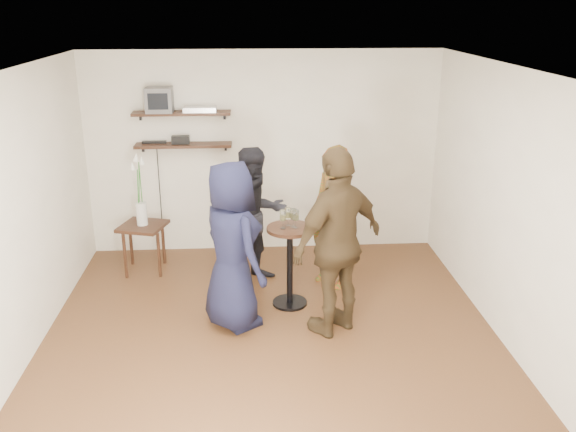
% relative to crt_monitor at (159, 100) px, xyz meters
% --- Properties ---
extents(room, '(4.58, 5.08, 2.68)m').
position_rel_crt_monitor_xyz_m(room, '(1.26, -2.38, -0.72)').
color(room, '#3F2514').
rests_on(room, ground).
extents(shelf_upper, '(1.20, 0.25, 0.04)m').
position_rel_crt_monitor_xyz_m(shelf_upper, '(0.26, 0.00, -0.17)').
color(shelf_upper, black).
rests_on(shelf_upper, room).
extents(shelf_lower, '(1.20, 0.25, 0.04)m').
position_rel_crt_monitor_xyz_m(shelf_lower, '(0.26, 0.00, -0.57)').
color(shelf_lower, black).
rests_on(shelf_lower, room).
extents(crt_monitor, '(0.32, 0.30, 0.30)m').
position_rel_crt_monitor_xyz_m(crt_monitor, '(0.00, 0.00, 0.00)').
color(crt_monitor, '#59595B').
rests_on(crt_monitor, shelf_upper).
extents(dvd_deck, '(0.40, 0.24, 0.06)m').
position_rel_crt_monitor_xyz_m(dvd_deck, '(0.48, 0.00, -0.12)').
color(dvd_deck, silver).
rests_on(dvd_deck, shelf_upper).
extents(radio, '(0.22, 0.10, 0.10)m').
position_rel_crt_monitor_xyz_m(radio, '(0.23, 0.00, -0.50)').
color(radio, black).
rests_on(radio, shelf_lower).
extents(power_strip, '(0.30, 0.05, 0.03)m').
position_rel_crt_monitor_xyz_m(power_strip, '(-0.11, 0.05, -0.54)').
color(power_strip, black).
rests_on(power_strip, shelf_lower).
extents(side_table, '(0.62, 0.62, 0.60)m').
position_rel_crt_monitor_xyz_m(side_table, '(-0.23, -0.54, -1.52)').
color(side_table, black).
rests_on(side_table, room).
extents(vase_lilies, '(0.19, 0.19, 0.91)m').
position_rel_crt_monitor_xyz_m(vase_lilies, '(-0.23, -0.54, -1.13)').
color(vase_lilies, silver).
rests_on(vase_lilies, side_table).
extents(drinks_table, '(0.49, 0.49, 0.90)m').
position_rel_crt_monitor_xyz_m(drinks_table, '(1.49, -1.54, -1.44)').
color(drinks_table, black).
rests_on(drinks_table, room).
extents(wine_glass_fl, '(0.07, 0.07, 0.20)m').
position_rel_crt_monitor_xyz_m(wine_glass_fl, '(1.41, -1.57, -0.98)').
color(wine_glass_fl, silver).
rests_on(wine_glass_fl, drinks_table).
extents(wine_glass_fr, '(0.07, 0.07, 0.20)m').
position_rel_crt_monitor_xyz_m(wine_glass_fr, '(1.55, -1.57, -0.98)').
color(wine_glass_fr, silver).
rests_on(wine_glass_fr, drinks_table).
extents(wine_glass_bl, '(0.07, 0.07, 0.20)m').
position_rel_crt_monitor_xyz_m(wine_glass_bl, '(1.47, -1.48, -0.98)').
color(wine_glass_bl, silver).
rests_on(wine_glass_bl, drinks_table).
extents(wine_glass_br, '(0.07, 0.07, 0.20)m').
position_rel_crt_monitor_xyz_m(wine_glass_br, '(1.52, -1.54, -0.98)').
color(wine_glass_br, silver).
rests_on(wine_glass_br, drinks_table).
extents(person_plaid, '(0.70, 0.71, 1.65)m').
position_rel_crt_monitor_xyz_m(person_plaid, '(2.02, -1.06, -1.19)').
color(person_plaid, '#A32812').
rests_on(person_plaid, room).
extents(person_dark, '(0.99, 0.92, 1.62)m').
position_rel_crt_monitor_xyz_m(person_dark, '(1.14, -0.92, -1.21)').
color(person_dark, black).
rests_on(person_dark, room).
extents(person_navy, '(0.92, 1.00, 1.72)m').
position_rel_crt_monitor_xyz_m(person_navy, '(0.88, -1.93, -1.16)').
color(person_navy, black).
rests_on(person_navy, room).
extents(person_brown, '(1.16, 1.03, 1.89)m').
position_rel_crt_monitor_xyz_m(person_brown, '(1.91, -2.12, -1.07)').
color(person_brown, '#3E2E1A').
rests_on(person_brown, room).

